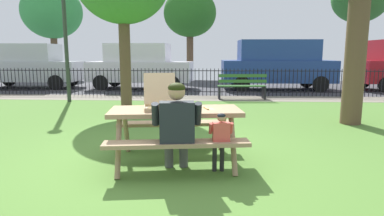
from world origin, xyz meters
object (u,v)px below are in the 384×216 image
object	(u,v)px
pizza_box_open	(160,102)
pizza_slice_on_table	(211,108)
far_tree_midleft	(190,14)
far_tree_left	(52,12)
parked_car_left	(29,65)
parked_car_center	(140,66)
picnic_table_foreground	(175,121)
lamp_post_walkway	(64,16)
parked_car_right	(277,64)
adult_at_table	(177,125)
child_at_table	(220,137)
park_bench_center	(242,87)

from	to	relation	value
pizza_box_open	pizza_slice_on_table	xyz separation A→B (m)	(0.71, 0.05, -0.09)
far_tree_midleft	far_tree_left	bearing A→B (deg)	180.00
parked_car_left	parked_car_center	bearing A→B (deg)	0.03
far_tree_left	picnic_table_foreground	bearing A→B (deg)	-60.00
lamp_post_walkway	parked_car_right	xyz separation A→B (m)	(7.33, 3.99, -1.58)
pizza_slice_on_table	parked_car_center	world-z (taller)	parked_car_center
adult_at_table	picnic_table_foreground	bearing A→B (deg)	97.74
parked_car_center	lamp_post_walkway	bearing A→B (deg)	-110.45
pizza_box_open	lamp_post_walkway	xyz separation A→B (m)	(-3.84, 5.82, 1.81)
far_tree_left	parked_car_right	bearing A→B (deg)	-26.80
picnic_table_foreground	child_at_table	bearing A→B (deg)	-36.74
parked_car_right	park_bench_center	bearing A→B (deg)	-119.46
pizza_slice_on_table	adult_at_table	bearing A→B (deg)	-127.73
far_tree_midleft	parked_car_left	bearing A→B (deg)	-136.52
pizza_slice_on_table	child_at_table	xyz separation A→B (m)	(0.11, -0.52, -0.28)
lamp_post_walkway	parked_car_center	distance (m)	4.58
parked_car_right	picnic_table_foreground	bearing A→B (deg)	-108.49
pizza_slice_on_table	parked_car_left	distance (m)	12.64
pizza_box_open	far_tree_midleft	xyz separation A→B (m)	(-0.59, 16.19, 3.04)
picnic_table_foreground	child_at_table	distance (m)	0.77
parked_car_left	parked_car_right	world-z (taller)	parked_car_right
lamp_post_walkway	parked_car_left	bearing A→B (deg)	131.16
parked_car_left	far_tree_midleft	bearing A→B (deg)	43.48
adult_at_table	parked_car_left	size ratio (longest dim) A/B	0.27
pizza_box_open	pizza_slice_on_table	distance (m)	0.71
picnic_table_foreground	parked_car_left	world-z (taller)	parked_car_left
parked_car_center	parked_car_right	world-z (taller)	parked_car_right
adult_at_table	parked_car_center	distance (m)	10.65
child_at_table	far_tree_midleft	world-z (taller)	far_tree_midleft
parked_car_left	picnic_table_foreground	bearing A→B (deg)	-52.49
parked_car_right	far_tree_left	distance (m)	14.47
parked_car_left	far_tree_midleft	world-z (taller)	far_tree_midleft
picnic_table_foreground	parked_car_center	size ratio (longest dim) A/B	0.44
lamp_post_walkway	pizza_slice_on_table	bearing A→B (deg)	-51.74
parked_car_center	parked_car_right	bearing A→B (deg)	-0.01
picnic_table_foreground	parked_car_left	xyz separation A→B (m)	(-7.54, 9.82, 0.41)
pizza_slice_on_table	parked_car_center	xyz separation A→B (m)	(-3.06, 9.76, 0.23)
pizza_slice_on_table	far_tree_midleft	distance (m)	16.50
adult_at_table	child_at_table	world-z (taller)	adult_at_table
picnic_table_foreground	adult_at_table	distance (m)	0.50
adult_at_table	far_tree_left	world-z (taller)	far_tree_left
child_at_table	parked_car_right	xyz separation A→B (m)	(2.67, 10.28, 0.60)
child_at_table	parked_car_left	world-z (taller)	parked_car_left
picnic_table_foreground	pizza_box_open	xyz separation A→B (m)	(-0.21, 0.01, 0.27)
picnic_table_foreground	pizza_slice_on_table	distance (m)	0.53
parked_car_center	parked_car_right	size ratio (longest dim) A/B	0.96
adult_at_table	far_tree_midleft	xyz separation A→B (m)	(-0.87, 16.70, 3.24)
pizza_box_open	far_tree_left	bearing A→B (deg)	119.46
pizza_box_open	parked_car_center	xyz separation A→B (m)	(-2.35, 9.81, 0.14)
park_bench_center	pizza_box_open	bearing A→B (deg)	-104.58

